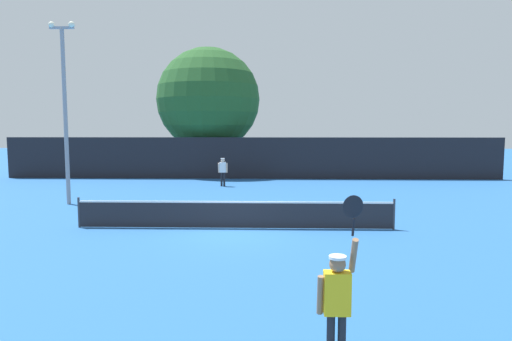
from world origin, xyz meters
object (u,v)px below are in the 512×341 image
tennis_ball (197,214)px  light_pole (65,102)px  large_tree (208,100)px  player_serving (338,294)px  player_receiving (223,169)px  parked_car_near (213,161)px

tennis_ball → light_pole: size_ratio=0.01×
large_tree → player_serving: bearing=-78.5°
player_receiving → parked_car_near: bearing=-79.3°
player_receiving → light_pole: size_ratio=0.21×
player_receiving → large_tree: size_ratio=0.18×
light_pole → large_tree: size_ratio=0.86×
player_serving → tennis_ball: size_ratio=37.51×
player_serving → tennis_ball: 12.06m
player_receiving → light_pole: light_pole is taller
large_tree → parked_car_near: bearing=91.6°
player_receiving → parked_car_near: size_ratio=0.39×
player_serving → player_receiving: 20.48m
tennis_ball → parked_car_near: size_ratio=0.02×
player_receiving → light_pole: 9.82m
light_pole → parked_car_near: (4.53, 16.64, -3.89)m
player_serving → light_pole: bearing=126.7°
player_receiving → tennis_ball: player_receiving is taller
player_serving → parked_car_near: player_serving is taller
player_serving → light_pole: 17.46m
player_receiving → light_pole: (-6.46, -6.43, 3.63)m
player_receiving → large_tree: large_tree is taller
light_pole → player_receiving: bearing=44.9°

